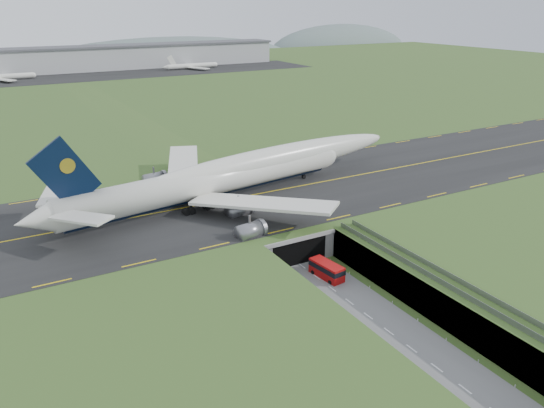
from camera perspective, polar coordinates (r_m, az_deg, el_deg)
ground at (r=98.22m, az=5.48°, el=-8.41°), size 900.00×900.00×0.00m
airfield_deck at (r=96.80m, az=5.54°, el=-6.86°), size 800.00×800.00×6.00m
trench_road at (r=93.00m, az=8.14°, el=-10.28°), size 12.00×75.00×0.20m
taxiway at (r=121.63m, az=-3.27°, el=0.73°), size 800.00×44.00×0.18m
tunnel_portal at (r=109.32m, az=0.56°, el=-3.18°), size 17.00×22.30×6.00m
guideway at (r=89.93m, az=18.52°, el=-8.57°), size 3.00×53.00×7.05m
jumbo_jet at (r=120.81m, az=-3.84°, el=3.29°), size 96.08×61.03×20.42m
shuttle_tram at (r=99.12m, az=5.90°, el=-7.07°), size 3.62×7.52×2.96m
cargo_terminal at (r=374.04m, az=-22.34°, el=14.16°), size 320.00×67.00×15.60m
distant_hills at (r=515.26m, az=-16.97°, el=14.21°), size 700.00×91.00×60.00m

